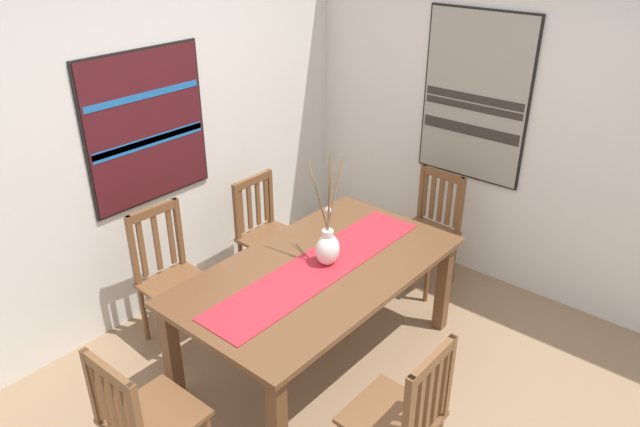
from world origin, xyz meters
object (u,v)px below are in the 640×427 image
object	(u,v)px
dining_table	(319,280)
chair_4	(172,276)
centerpiece_vase	(328,247)
chair_0	(267,232)
chair_1	(143,419)
chair_3	(403,416)
painting_on_back_wall	(146,128)
painting_on_side_wall	(475,98)
chair_2	(429,227)

from	to	relation	value
dining_table	chair_4	size ratio (longest dim) A/B	1.90
centerpiece_vase	chair_4	xyz separation A→B (m)	(-0.51, 0.95, -0.36)
chair_0	centerpiece_vase	bearing A→B (deg)	-111.69
centerpiece_vase	chair_1	size ratio (longest dim) A/B	0.79
chair_3	dining_table	bearing A→B (deg)	62.96
dining_table	chair_3	bearing A→B (deg)	-117.04
dining_table	painting_on_back_wall	xyz separation A→B (m)	(-0.21, 1.35, 0.76)
chair_3	painting_on_side_wall	size ratio (longest dim) A/B	0.74
chair_4	chair_1	bearing A→B (deg)	-133.39
chair_2	painting_on_side_wall	size ratio (longest dim) A/B	0.72
dining_table	chair_0	xyz separation A→B (m)	(0.43, 0.89, -0.16)
chair_2	chair_4	world-z (taller)	chair_4
centerpiece_vase	chair_1	world-z (taller)	centerpiece_vase
chair_2	painting_on_side_wall	bearing A→B (deg)	-10.44
chair_2	dining_table	bearing A→B (deg)	178.78
chair_3	painting_on_back_wall	world-z (taller)	painting_on_back_wall
chair_1	chair_4	distance (m)	1.27
chair_0	chair_1	world-z (taller)	chair_0
centerpiece_vase	painting_on_side_wall	world-z (taller)	painting_on_side_wall
chair_0	chair_1	bearing A→B (deg)	-153.33
chair_2	chair_3	size ratio (longest dim) A/B	0.98
dining_table	chair_1	xyz separation A→B (m)	(-1.31, 0.02, -0.15)
dining_table	chair_3	distance (m)	1.08
chair_0	painting_on_side_wall	world-z (taller)	painting_on_side_wall
chair_4	chair_0	bearing A→B (deg)	-3.14
chair_2	painting_on_back_wall	distance (m)	2.24
chair_3	chair_4	xyz separation A→B (m)	(0.05, 1.89, -0.00)
dining_table	centerpiece_vase	size ratio (longest dim) A/B	2.58
chair_4	painting_on_side_wall	distance (m)	2.56
chair_1	dining_table	bearing A→B (deg)	-0.70
centerpiece_vase	chair_1	bearing A→B (deg)	178.85
chair_0	painting_on_side_wall	size ratio (longest dim) A/B	0.71
chair_1	painting_on_side_wall	distance (m)	3.16
painting_on_side_wall	chair_1	bearing A→B (deg)	177.81
chair_2	chair_4	size ratio (longest dim) A/B	0.95
chair_4	chair_2	bearing A→B (deg)	-28.96
centerpiece_vase	painting_on_back_wall	distance (m)	1.49
chair_0	chair_4	distance (m)	0.87
centerpiece_vase	chair_0	world-z (taller)	centerpiece_vase
centerpiece_vase	painting_on_back_wall	world-z (taller)	painting_on_back_wall
centerpiece_vase	chair_1	distance (m)	1.43
dining_table	centerpiece_vase	world-z (taller)	centerpiece_vase
chair_1	painting_on_side_wall	world-z (taller)	painting_on_side_wall
centerpiece_vase	painting_on_side_wall	distance (m)	1.73
chair_1	chair_2	bearing A→B (deg)	-0.96
chair_4	painting_on_side_wall	xyz separation A→B (m)	(2.13, -1.04, 0.96)
chair_4	painting_on_back_wall	bearing A→B (deg)	60.78
chair_3	painting_on_side_wall	xyz separation A→B (m)	(2.18, 0.85, 0.96)
chair_2	chair_3	distance (m)	2.02
painting_on_back_wall	chair_3	bearing A→B (deg)	-96.84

